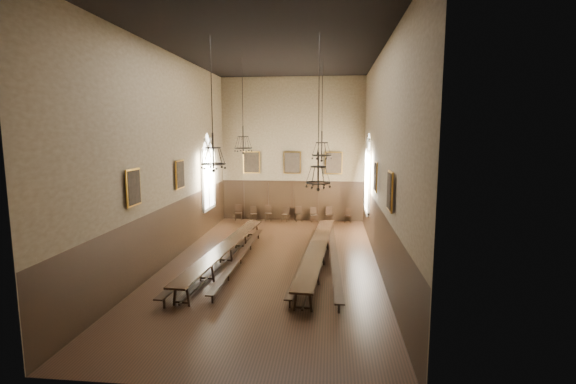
% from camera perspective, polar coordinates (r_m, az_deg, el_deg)
% --- Properties ---
extents(floor, '(9.00, 18.00, 0.02)m').
position_cam_1_polar(floor, '(18.28, -2.10, -9.70)').
color(floor, black).
rests_on(floor, ground).
extents(ceiling, '(9.00, 18.00, 0.02)m').
position_cam_1_polar(ceiling, '(17.73, -2.26, 19.26)').
color(ceiling, black).
rests_on(ceiling, ground).
extents(wall_back, '(9.00, 0.02, 9.00)m').
position_cam_1_polar(wall_back, '(26.37, 0.60, 5.79)').
color(wall_back, '#7A674B').
rests_on(wall_back, ground).
extents(wall_front, '(9.00, 0.02, 9.00)m').
position_cam_1_polar(wall_front, '(8.64, -10.65, 0.71)').
color(wall_front, '#7A674B').
rests_on(wall_front, ground).
extents(wall_left, '(0.02, 18.00, 9.00)m').
position_cam_1_polar(wall_left, '(18.61, -16.10, 4.47)').
color(wall_left, '#7A674B').
rests_on(wall_left, ground).
extents(wall_right, '(0.02, 18.00, 9.00)m').
position_cam_1_polar(wall_right, '(17.38, 12.75, 4.34)').
color(wall_right, '#7A674B').
rests_on(wall_right, ground).
extents(wainscot_panelling, '(9.00, 18.00, 2.50)m').
position_cam_1_polar(wainscot_panelling, '(17.93, -2.12, -5.87)').
color(wainscot_panelling, black).
rests_on(wainscot_panelling, floor).
extents(table_left, '(1.42, 10.21, 0.79)m').
position_cam_1_polar(table_left, '(18.37, -8.45, -8.37)').
color(table_left, black).
rests_on(table_left, floor).
extents(table_right, '(1.39, 10.59, 0.82)m').
position_cam_1_polar(table_right, '(17.97, 4.06, -8.63)').
color(table_right, black).
rests_on(table_right, floor).
extents(bench_left_outer, '(1.00, 10.47, 0.47)m').
position_cam_1_polar(bench_left_outer, '(18.51, -9.94, -8.59)').
color(bench_left_outer, black).
rests_on(bench_left_outer, floor).
extents(bench_left_inner, '(0.33, 9.20, 0.41)m').
position_cam_1_polar(bench_left_inner, '(18.24, -6.47, -8.89)').
color(bench_left_inner, black).
rests_on(bench_left_inner, floor).
extents(bench_right_inner, '(0.79, 9.41, 0.42)m').
position_cam_1_polar(bench_right_inner, '(17.86, 2.40, -9.20)').
color(bench_right_inner, black).
rests_on(bench_right_inner, floor).
extents(bench_right_outer, '(0.64, 10.77, 0.48)m').
position_cam_1_polar(bench_right_outer, '(18.18, 6.27, -8.80)').
color(bench_right_outer, black).
rests_on(bench_right_outer, floor).
extents(chair_0, '(0.50, 0.50, 0.98)m').
position_cam_1_polar(chair_0, '(26.94, -6.79, -3.23)').
color(chair_0, black).
rests_on(chair_0, floor).
extents(chair_1, '(0.49, 0.49, 0.88)m').
position_cam_1_polar(chair_1, '(26.81, -4.70, -3.32)').
color(chair_1, black).
rests_on(chair_1, floor).
extents(chair_2, '(0.49, 0.49, 0.98)m').
position_cam_1_polar(chair_2, '(26.64, -2.74, -3.31)').
color(chair_2, black).
rests_on(chair_2, floor).
extents(chair_3, '(0.49, 0.49, 0.89)m').
position_cam_1_polar(chair_3, '(26.49, -0.35, -3.43)').
color(chair_3, black).
rests_on(chair_3, floor).
extents(chair_4, '(0.50, 0.50, 0.95)m').
position_cam_1_polar(chair_4, '(26.38, 1.48, -3.44)').
color(chair_4, black).
rests_on(chair_4, floor).
extents(chair_5, '(0.50, 0.50, 0.90)m').
position_cam_1_polar(chair_5, '(26.37, 3.55, -3.49)').
color(chair_5, black).
rests_on(chair_5, floor).
extents(chair_6, '(0.55, 0.55, 0.99)m').
position_cam_1_polar(chair_6, '(26.31, 5.71, -3.48)').
color(chair_6, black).
rests_on(chair_6, floor).
extents(chair_7, '(0.48, 0.48, 0.92)m').
position_cam_1_polar(chair_7, '(26.37, 8.20, -3.55)').
color(chair_7, black).
rests_on(chair_7, floor).
extents(chandelier_back_left, '(0.85, 0.85, 4.30)m').
position_cam_1_polar(chandelier_back_left, '(20.03, -6.15, 6.79)').
color(chandelier_back_left, black).
rests_on(chandelier_back_left, ceiling).
extents(chandelier_back_right, '(0.93, 0.93, 4.66)m').
position_cam_1_polar(chandelier_back_right, '(19.90, 4.63, 5.83)').
color(chandelier_back_right, black).
rests_on(chandelier_back_right, ceiling).
extents(chandelier_front_left, '(0.92, 0.92, 4.72)m').
position_cam_1_polar(chandelier_front_left, '(15.59, -10.20, 4.87)').
color(chandelier_front_left, black).
rests_on(chandelier_front_left, ceiling).
extents(chandelier_front_right, '(0.90, 0.90, 5.36)m').
position_cam_1_polar(chandelier_front_right, '(14.98, 4.14, 2.55)').
color(chandelier_front_right, black).
rests_on(chandelier_front_right, ceiling).
extents(portrait_back_0, '(1.10, 0.12, 1.40)m').
position_cam_1_polar(portrait_back_0, '(26.66, -5.02, 4.06)').
color(portrait_back_0, gold).
rests_on(portrait_back_0, wall_back).
extents(portrait_back_1, '(1.10, 0.12, 1.40)m').
position_cam_1_polar(portrait_back_1, '(26.29, 0.57, 4.03)').
color(portrait_back_1, gold).
rests_on(portrait_back_1, wall_back).
extents(portrait_back_2, '(1.10, 0.12, 1.40)m').
position_cam_1_polar(portrait_back_2, '(26.17, 6.26, 3.97)').
color(portrait_back_2, gold).
rests_on(portrait_back_2, wall_back).
extents(portrait_left_0, '(0.12, 1.00, 1.30)m').
position_cam_1_polar(portrait_left_0, '(19.56, -14.56, 2.34)').
color(portrait_left_0, gold).
rests_on(portrait_left_0, wall_left).
extents(portrait_left_1, '(0.12, 1.00, 1.30)m').
position_cam_1_polar(portrait_left_1, '(15.45, -20.38, 0.59)').
color(portrait_left_1, gold).
rests_on(portrait_left_1, wall_left).
extents(portrait_right_0, '(0.12, 1.00, 1.30)m').
position_cam_1_polar(portrait_right_0, '(18.42, 11.91, 2.08)').
color(portrait_right_0, gold).
rests_on(portrait_right_0, wall_right).
extents(portrait_right_1, '(0.12, 1.00, 1.30)m').
position_cam_1_polar(portrait_right_1, '(13.98, 13.78, 0.13)').
color(portrait_right_1, gold).
rests_on(portrait_right_1, wall_right).
extents(window_right, '(0.20, 2.20, 4.60)m').
position_cam_1_polar(window_right, '(22.91, 10.87, 2.52)').
color(window_right, white).
rests_on(window_right, wall_right).
extents(window_left, '(0.20, 2.20, 4.60)m').
position_cam_1_polar(window_left, '(23.85, -10.88, 2.74)').
color(window_left, white).
rests_on(window_left, wall_left).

